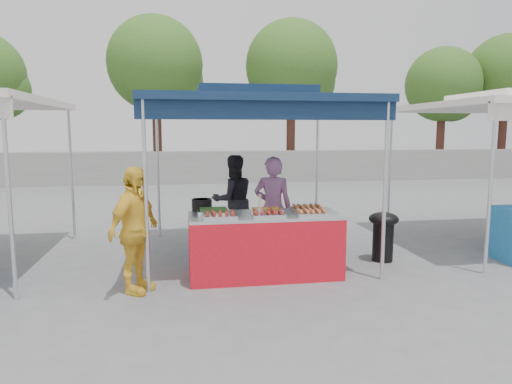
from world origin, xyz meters
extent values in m
plane|color=slate|center=(0.00, 0.00, 0.00)|extent=(80.00, 80.00, 0.00)
cube|color=gray|center=(0.00, 11.00, 0.60)|extent=(40.00, 0.25, 1.20)
cylinder|color=silver|center=(-1.50, -0.50, 1.15)|extent=(0.05, 0.05, 2.30)
cylinder|color=silver|center=(1.50, -0.50, 1.15)|extent=(0.05, 0.05, 2.30)
cylinder|color=silver|center=(-1.50, 2.50, 1.15)|extent=(0.05, 0.05, 2.30)
cylinder|color=silver|center=(1.50, 2.50, 1.15)|extent=(0.05, 0.05, 2.30)
cube|color=#112747|center=(0.00, 1.00, 2.35)|extent=(3.20, 3.20, 0.10)
cube|color=#112747|center=(0.00, 1.00, 2.48)|extent=(1.65, 1.65, 0.18)
cube|color=#112747|center=(0.00, -0.50, 2.20)|extent=(3.20, 0.04, 0.25)
cylinder|color=silver|center=(-3.00, -0.50, 1.15)|extent=(0.05, 0.05, 2.30)
cylinder|color=silver|center=(-3.00, 2.50, 1.15)|extent=(0.05, 0.05, 2.30)
cylinder|color=silver|center=(3.00, -0.50, 1.15)|extent=(0.05, 0.05, 2.30)
cylinder|color=silver|center=(3.00, 2.50, 1.15)|extent=(0.05, 0.05, 2.30)
cylinder|color=#47251B|center=(-2.02, 13.07, 2.06)|extent=(0.36, 0.36, 4.13)
sphere|color=#3B6722|center=(-2.02, 13.07, 4.60)|extent=(3.77, 3.77, 3.77)
sphere|color=#3B6722|center=(-1.42, 13.27, 4.01)|extent=(2.59, 2.59, 2.59)
cylinder|color=#47251B|center=(3.44, 12.65, 2.05)|extent=(0.36, 0.36, 4.10)
sphere|color=#3B6722|center=(3.44, 12.65, 4.57)|extent=(3.75, 3.75, 3.75)
sphere|color=#3B6722|center=(4.04, 12.85, 3.98)|extent=(2.58, 2.58, 2.58)
cylinder|color=#47251B|center=(10.54, 13.21, 1.80)|extent=(0.36, 0.36, 3.60)
sphere|color=#3B6722|center=(10.54, 13.21, 4.01)|extent=(3.29, 3.29, 3.29)
sphere|color=#3B6722|center=(11.14, 13.41, 3.50)|extent=(2.26, 2.26, 2.26)
cylinder|color=#47251B|center=(13.58, 13.11, 2.00)|extent=(0.36, 0.36, 4.00)
sphere|color=#3B6722|center=(13.58, 13.11, 4.46)|extent=(3.66, 3.66, 3.66)
cube|color=red|center=(0.00, -0.10, 0.40)|extent=(2.00, 0.80, 0.81)
cube|color=silver|center=(0.00, -0.10, 0.83)|extent=(2.00, 0.80, 0.04)
cube|color=silver|center=(-0.61, -0.34, 0.88)|extent=(0.42, 0.30, 0.05)
cube|color=maroon|center=(-0.61, -0.34, 0.91)|extent=(0.35, 0.25, 0.02)
cube|color=silver|center=(0.00, -0.34, 0.88)|extent=(0.42, 0.30, 0.05)
cube|color=maroon|center=(0.00, -0.34, 0.91)|extent=(0.35, 0.25, 0.02)
cube|color=silver|center=(0.58, -0.34, 0.88)|extent=(0.42, 0.30, 0.05)
cube|color=#C16D42|center=(0.58, -0.34, 0.91)|extent=(0.35, 0.25, 0.02)
cube|color=silver|center=(-0.67, 0.01, 0.88)|extent=(0.42, 0.30, 0.05)
cube|color=#306021|center=(-0.67, 0.01, 0.91)|extent=(0.35, 0.25, 0.02)
cube|color=silver|center=(0.03, -0.03, 0.88)|extent=(0.42, 0.30, 0.05)
cube|color=gold|center=(0.03, -0.03, 0.91)|extent=(0.35, 0.25, 0.02)
cube|color=silver|center=(0.61, 0.01, 0.88)|extent=(0.42, 0.30, 0.05)
cube|color=#C16D42|center=(0.61, 0.01, 0.91)|extent=(0.35, 0.25, 0.02)
cylinder|color=black|center=(-0.81, 0.29, 0.93)|extent=(0.28, 0.28, 0.16)
cylinder|color=silver|center=(-0.11, -0.34, 0.90)|extent=(0.09, 0.09, 0.11)
cylinder|color=black|center=(1.89, 0.32, 0.30)|extent=(0.31, 0.31, 0.60)
ellipsoid|color=black|center=(1.89, 0.32, 0.64)|extent=(0.44, 0.44, 0.20)
cube|color=#1649B3|center=(-0.32, 0.50, 0.17)|extent=(0.56, 0.39, 0.34)
cube|color=#1649B3|center=(0.26, 0.45, 0.16)|extent=(0.53, 0.37, 0.32)
cube|color=#1649B3|center=(0.26, 0.45, 0.47)|extent=(0.50, 0.35, 0.30)
imported|color=#986090|center=(0.27, 0.70, 0.78)|extent=(0.66, 0.53, 1.57)
imported|color=black|center=(-0.21, 1.69, 0.77)|extent=(0.85, 0.73, 1.54)
imported|color=yellow|center=(-1.65, -0.47, 0.77)|extent=(0.77, 0.96, 1.53)
camera|label=1|loc=(-1.08, -5.96, 1.94)|focal=32.00mm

